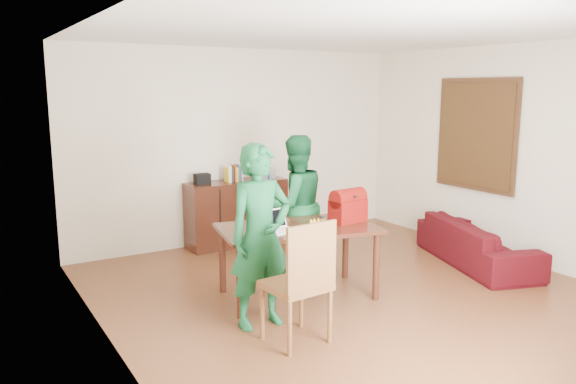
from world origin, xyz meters
TOP-DOWN VIEW (x-y plane):
  - room at (0.01, 0.13)m, footprint 5.20×5.70m
  - table at (-0.53, 0.38)m, footprint 1.75×1.21m
  - chair at (-1.12, -0.53)m, footprint 0.53×0.51m
  - person_near at (-1.21, -0.06)m, footprint 0.62×0.42m
  - person_far at (-0.15, 1.06)m, footprint 0.81×0.64m
  - laptop at (-0.78, 0.29)m, footprint 0.32×0.25m
  - bananas at (-0.57, 0.00)m, footprint 0.18×0.12m
  - bottle at (-0.51, -0.02)m, footprint 0.07×0.07m
  - red_bag at (0.03, 0.28)m, footprint 0.40×0.26m
  - sofa at (1.95, 0.16)m, footprint 1.29×1.99m

SIDE VIEW (x-z plane):
  - sofa at x=1.95m, z-range 0.00..0.54m
  - chair at x=-1.12m, z-range -0.23..0.86m
  - table at x=-0.53m, z-range 0.28..1.03m
  - bananas at x=-0.57m, z-range 0.75..0.81m
  - laptop at x=-0.78m, z-range 0.69..0.90m
  - person_far at x=-0.15m, z-range 0.00..1.63m
  - person_near at x=-1.21m, z-range 0.00..1.68m
  - bottle at x=-0.51m, z-range 0.75..0.94m
  - red_bag at x=0.03m, z-range 0.75..1.03m
  - room at x=0.01m, z-range -0.14..2.76m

